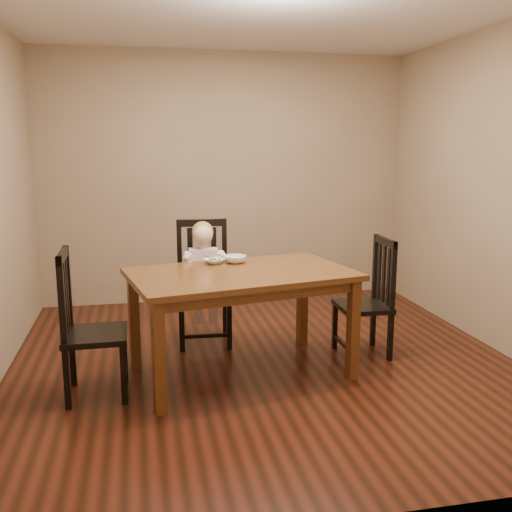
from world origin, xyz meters
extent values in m
cube|color=#471B0F|center=(0.00, 0.00, 0.00)|extent=(4.00, 4.00, 0.01)
cube|color=silver|center=(0.00, 0.00, 2.70)|extent=(4.00, 4.00, 0.01)
cube|color=#90785B|center=(0.00, 2.00, 1.35)|extent=(4.00, 0.01, 2.70)
cube|color=#90785B|center=(0.00, -2.00, 1.35)|extent=(4.00, 0.01, 2.70)
cube|color=#90785B|center=(2.00, 0.00, 1.35)|extent=(0.01, 4.00, 2.70)
cube|color=#542A13|center=(-0.22, -0.19, 0.78)|extent=(1.76, 1.26, 0.04)
cube|color=#542A13|center=(-0.22, -0.19, 0.72)|extent=(1.61, 1.11, 0.09)
cube|color=#542A13|center=(-0.86, -0.73, 0.38)|extent=(0.09, 0.09, 0.76)
cube|color=#542A13|center=(0.57, -0.45, 0.38)|extent=(0.09, 0.09, 0.76)
cube|color=#542A13|center=(-1.02, 0.07, 0.38)|extent=(0.09, 0.09, 0.76)
cube|color=#542A13|center=(0.41, 0.35, 0.38)|extent=(0.09, 0.09, 0.76)
cube|color=black|center=(-0.42, 0.56, 0.45)|extent=(0.49, 0.47, 0.04)
cube|color=black|center=(-0.21, 0.74, 0.22)|extent=(0.04, 0.04, 0.43)
cube|color=black|center=(-0.61, 0.76, 0.22)|extent=(0.04, 0.04, 0.43)
cube|color=black|center=(-0.23, 0.36, 0.22)|extent=(0.04, 0.04, 0.43)
cube|color=black|center=(-0.63, 0.38, 0.22)|extent=(0.04, 0.04, 0.43)
cube|color=black|center=(-0.21, 0.74, 0.77)|extent=(0.04, 0.04, 0.60)
cube|color=black|center=(-0.61, 0.76, 0.77)|extent=(0.04, 0.04, 0.60)
cube|color=black|center=(-0.41, 0.75, 1.04)|extent=(0.44, 0.06, 0.06)
cube|color=black|center=(-0.30, 0.74, 0.74)|extent=(0.05, 0.02, 0.52)
cube|color=black|center=(-0.41, 0.75, 0.74)|extent=(0.05, 0.02, 0.52)
cube|color=black|center=(-0.51, 0.76, 0.74)|extent=(0.05, 0.02, 0.52)
cube|color=black|center=(-1.28, -0.35, 0.44)|extent=(0.43, 0.45, 0.04)
cube|color=black|center=(-1.46, -0.16, 0.21)|extent=(0.04, 0.04, 0.42)
cube|color=black|center=(-1.46, -0.54, 0.21)|extent=(0.04, 0.04, 0.42)
cube|color=black|center=(-1.09, -0.16, 0.21)|extent=(0.04, 0.04, 0.42)
cube|color=black|center=(-1.09, -0.54, 0.21)|extent=(0.04, 0.04, 0.42)
cube|color=black|center=(-1.46, -0.16, 0.74)|extent=(0.04, 0.04, 0.58)
cube|color=black|center=(-1.46, -0.54, 0.74)|extent=(0.04, 0.04, 0.58)
cube|color=black|center=(-1.46, -0.35, 1.00)|extent=(0.04, 0.43, 0.06)
cube|color=black|center=(-1.46, -0.25, 0.71)|extent=(0.02, 0.05, 0.50)
cube|color=black|center=(-1.46, -0.35, 0.71)|extent=(0.02, 0.05, 0.50)
cube|color=black|center=(-1.46, -0.45, 0.71)|extent=(0.02, 0.05, 0.50)
cube|color=black|center=(0.83, 0.01, 0.41)|extent=(0.41, 0.43, 0.04)
cube|color=black|center=(1.00, -0.17, 0.20)|extent=(0.04, 0.04, 0.39)
cube|color=black|center=(1.01, 0.19, 0.20)|extent=(0.04, 0.04, 0.39)
cube|color=black|center=(0.65, -0.17, 0.20)|extent=(0.04, 0.04, 0.39)
cube|color=black|center=(0.66, 0.20, 0.20)|extent=(0.04, 0.04, 0.39)
cube|color=black|center=(1.00, -0.17, 0.71)|extent=(0.04, 0.04, 0.55)
cube|color=black|center=(1.01, 0.19, 0.71)|extent=(0.04, 0.04, 0.55)
cube|color=black|center=(1.00, 0.01, 0.95)|extent=(0.04, 0.40, 0.06)
cube|color=black|center=(1.00, -0.09, 0.68)|extent=(0.02, 0.04, 0.47)
cube|color=black|center=(1.00, 0.01, 0.68)|extent=(0.02, 0.04, 0.47)
cube|color=black|center=(1.00, 0.10, 0.68)|extent=(0.02, 0.04, 0.47)
imported|color=white|center=(-0.38, 0.12, 0.82)|extent=(0.21, 0.21, 0.04)
imported|color=white|center=(-0.21, 0.12, 0.83)|extent=(0.24, 0.24, 0.06)
cube|color=silver|center=(-0.42, 0.10, 0.85)|extent=(0.12, 0.07, 0.05)
cube|color=silver|center=(-0.42, 0.10, 0.84)|extent=(0.04, 0.04, 0.01)
camera|label=1|loc=(-0.95, -4.24, 1.73)|focal=40.00mm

